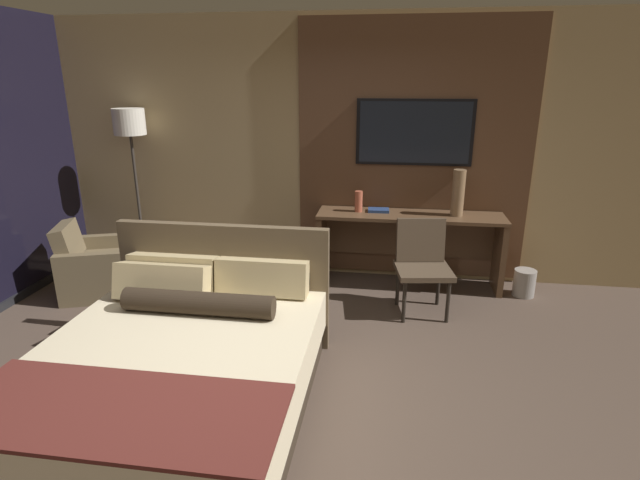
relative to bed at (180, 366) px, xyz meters
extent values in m
plane|color=#4C3D33|center=(0.63, 0.07, -0.31)|extent=(16.00, 16.00, 0.00)
cube|color=tan|center=(0.63, 2.67, 1.09)|extent=(7.20, 0.06, 2.80)
cube|color=brown|center=(1.56, 2.63, 1.09)|extent=(2.44, 0.03, 2.70)
cube|color=#33281E|center=(0.01, -0.12, -0.20)|extent=(1.67, 1.95, 0.22)
cube|color=beige|center=(0.01, -0.12, 0.06)|extent=(1.73, 2.01, 0.30)
cube|color=#56231E|center=(0.01, -0.77, 0.22)|extent=(1.74, 0.70, 0.02)
cube|color=brown|center=(0.01, 0.93, 0.21)|extent=(1.76, 0.08, 1.04)
cube|color=tan|center=(-0.36, 0.79, 0.35)|extent=(0.73, 0.23, 0.31)
cube|color=tan|center=(0.38, 0.79, 0.35)|extent=(0.73, 0.23, 0.31)
cube|color=tan|center=(-0.36, 0.58, 0.35)|extent=(0.73, 0.25, 0.32)
cylinder|color=#2D2319|center=(0.01, 0.37, 0.29)|extent=(1.12, 0.17, 0.17)
cube|color=brown|center=(1.56, 2.36, 0.47)|extent=(1.94, 0.47, 0.03)
cube|color=brown|center=(0.62, 2.36, 0.07)|extent=(0.06, 0.43, 0.76)
cube|color=brown|center=(2.50, 2.36, 0.07)|extent=(0.06, 0.43, 0.76)
cube|color=brown|center=(1.56, 2.58, 0.15)|extent=(1.82, 0.02, 0.38)
cube|color=black|center=(1.56, 2.59, 1.30)|extent=(1.20, 0.04, 0.68)
cube|color=black|center=(1.56, 2.57, 1.30)|extent=(1.13, 0.01, 0.62)
cube|color=#4C3D2D|center=(1.68, 1.69, 0.13)|extent=(0.57, 0.55, 0.05)
cube|color=#4C3D2D|center=(1.65, 1.90, 0.36)|extent=(0.47, 0.17, 0.42)
cylinder|color=black|center=(1.51, 1.47, -0.11)|extent=(0.04, 0.04, 0.41)
cylinder|color=black|center=(1.91, 1.53, -0.11)|extent=(0.04, 0.04, 0.41)
cylinder|color=black|center=(1.46, 1.85, -0.11)|extent=(0.04, 0.04, 0.41)
cylinder|color=black|center=(1.85, 1.91, -0.11)|extent=(0.04, 0.04, 0.41)
cube|color=brown|center=(-1.62, 1.71, -0.12)|extent=(0.81, 0.71, 0.39)
cube|color=brown|center=(-1.88, 1.62, 0.26)|extent=(0.36, 0.55, 0.38)
cube|color=brown|center=(-1.52, 1.42, -0.05)|extent=(0.67, 0.32, 0.53)
cube|color=brown|center=(-1.73, 2.00, -0.05)|extent=(0.67, 0.32, 0.53)
cylinder|color=#282623|center=(-1.49, 2.40, -0.30)|extent=(0.28, 0.28, 0.03)
cylinder|color=#332D28|center=(-1.49, 2.40, 0.49)|extent=(0.03, 0.03, 1.60)
cylinder|color=silver|center=(-1.49, 2.40, 1.39)|extent=(0.34, 0.34, 0.28)
cylinder|color=#846647|center=(2.03, 2.38, 0.73)|extent=(0.13, 0.13, 0.48)
cylinder|color=#B2563D|center=(1.01, 2.40, 0.60)|extent=(0.08, 0.08, 0.22)
cube|color=navy|center=(1.22, 2.42, 0.50)|extent=(0.23, 0.16, 0.03)
cylinder|color=gray|center=(2.75, 2.26, -0.17)|extent=(0.22, 0.22, 0.28)
camera|label=1|loc=(1.36, -2.75, 1.85)|focal=28.00mm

